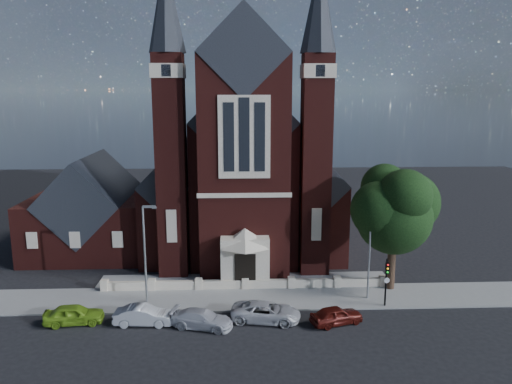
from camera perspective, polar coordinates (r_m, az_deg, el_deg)
ground at (r=51.84m, az=-1.43°, el=-7.44°), size 120.00×120.00×0.00m
pavement_strip at (r=42.06m, az=-1.18°, el=-12.10°), size 60.00×5.00×0.12m
forecourt_paving at (r=45.75m, az=-1.29°, el=-10.09°), size 26.00×3.00×0.14m
forecourt_wall at (r=43.90m, az=-1.23°, el=-11.06°), size 24.00×0.40×0.90m
church at (r=57.62m, az=-1.60°, el=2.88°), size 20.01×34.90×29.20m
parish_hall at (r=55.71m, az=-18.21°, el=-2.39°), size 12.00×12.20×10.24m
street_tree at (r=43.06m, az=15.77°, el=-2.20°), size 6.40×6.60×10.70m
street_lamp_left at (r=40.58m, az=-12.49°, el=-6.34°), size 1.16×0.22×8.09m
street_lamp_right at (r=41.39m, az=13.00°, el=-6.00°), size 1.16×0.22×8.09m
traffic_signal at (r=40.87m, az=14.70°, el=-9.31°), size 0.28×0.42×4.00m
car_lime_van at (r=39.99m, az=-20.08°, el=-13.00°), size 4.45×2.20×1.46m
car_silver_a at (r=38.48m, az=-12.72°, el=-13.59°), size 4.35×1.68×1.41m
car_silver_b at (r=37.38m, az=-6.18°, el=-14.24°), size 4.84×2.96×1.31m
car_white_suv at (r=38.11m, az=1.16°, el=-13.53°), size 5.49×3.24×1.43m
car_dark_red at (r=38.15m, az=9.17°, el=-13.74°), size 4.23×2.73×1.34m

